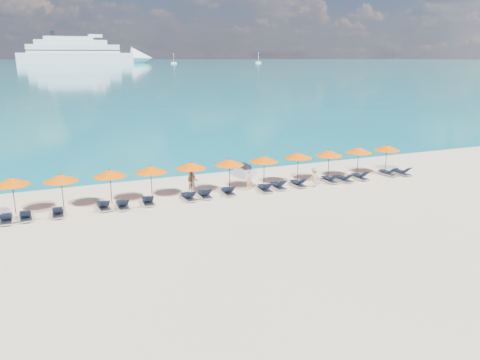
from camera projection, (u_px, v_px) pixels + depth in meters
name	position (u px, v px, depth m)	size (l,w,h in m)	color
ground	(259.00, 211.00, 28.48)	(1400.00, 1400.00, 0.00)	beige
sea	(48.00, 62.00, 616.63)	(1600.00, 1300.00, 0.01)	#1FA9B2
cruise_ship	(88.00, 53.00, 532.92)	(149.69, 26.31, 41.57)	white
sailboat_near	(174.00, 63.00, 509.42)	(5.90, 1.97, 10.81)	white
sailboat_far	(258.00, 62.00, 543.19)	(6.50, 2.17, 11.92)	white
jetski	(245.00, 171.00, 36.74)	(0.95, 2.48, 0.88)	silver
beachgoer_a	(249.00, 180.00, 32.66)	(0.54, 0.35, 1.47)	tan
beachgoer_b	(192.00, 181.00, 31.94)	(0.80, 0.46, 1.65)	tan
beachgoer_c	(314.00, 177.00, 33.38)	(0.93, 0.43, 1.44)	tan
umbrella_0	(12.00, 181.00, 27.38)	(2.10, 2.10, 2.28)	black
umbrella_1	(61.00, 178.00, 28.17)	(2.10, 2.10, 2.28)	black
umbrella_2	(110.00, 173.00, 29.31)	(2.10, 2.10, 2.28)	black
umbrella_3	(151.00, 169.00, 30.29)	(2.10, 2.10, 2.28)	black
umbrella_4	(191.00, 165.00, 31.38)	(2.10, 2.10, 2.28)	black
umbrella_5	(229.00, 162.00, 32.31)	(2.10, 2.10, 2.28)	black
umbrella_6	(264.00, 159.00, 33.29)	(2.10, 2.10, 2.28)	black
umbrella_7	(298.00, 155.00, 34.55)	(2.10, 2.10, 2.28)	black
umbrella_8	(329.00, 153.00, 35.26)	(2.10, 2.10, 2.28)	black
umbrella_9	(359.00, 150.00, 36.37)	(2.10, 2.10, 2.28)	black
umbrella_10	(387.00, 148.00, 37.30)	(2.10, 2.10, 2.28)	black
lounger_0	(6.00, 219.00, 26.40)	(0.62, 1.70, 0.66)	silver
lounger_1	(26.00, 216.00, 26.86)	(0.77, 1.75, 0.66)	silver
lounger_2	(58.00, 212.00, 27.46)	(0.67, 1.72, 0.66)	silver
lounger_3	(104.00, 206.00, 28.66)	(0.74, 1.74, 0.66)	silver
lounger_4	(123.00, 205.00, 28.85)	(0.70, 1.73, 0.66)	silver
lounger_5	(148.00, 201.00, 29.63)	(0.70, 1.73, 0.66)	silver
lounger_6	(189.00, 197.00, 30.53)	(0.77, 1.75, 0.66)	silver
lounger_7	(205.00, 194.00, 31.04)	(0.62, 1.70, 0.66)	silver
lounger_8	(228.00, 191.00, 31.72)	(0.70, 1.73, 0.66)	silver
lounger_9	(265.00, 188.00, 32.45)	(0.74, 1.74, 0.66)	silver
lounger_10	(278.00, 186.00, 33.08)	(0.64, 1.71, 0.66)	silver
lounger_11	(298.00, 183.00, 33.66)	(0.67, 1.72, 0.66)	silver
lounger_12	(330.00, 179.00, 34.74)	(0.66, 1.71, 0.66)	silver
lounger_13	(344.00, 179.00, 34.94)	(0.77, 1.75, 0.66)	silver
lounger_14	(360.00, 176.00, 35.58)	(0.67, 1.72, 0.66)	silver
lounger_15	(388.00, 173.00, 36.73)	(0.77, 1.75, 0.66)	silver
lounger_16	(402.00, 172.00, 36.87)	(0.69, 1.72, 0.66)	silver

